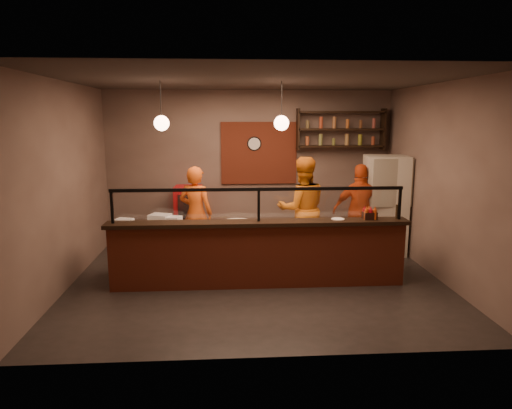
{
  "coord_description": "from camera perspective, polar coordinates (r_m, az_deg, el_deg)",
  "views": [
    {
      "loc": [
        -0.49,
        -7.17,
        2.63
      ],
      "look_at": [
        -0.0,
        0.3,
        1.21
      ],
      "focal_mm": 32.0,
      "sensor_mm": 36.0,
      "label": 1
    }
  ],
  "objects": [
    {
      "name": "worktop_cabinet",
      "position": [
        7.71,
        0.07,
        -5.87
      ],
      "size": [
        4.6,
        0.75,
        0.85
      ],
      "primitive_type": "cube",
      "color": "gray",
      "rests_on": "floor"
    },
    {
      "name": "wall_back",
      "position": [
        9.73,
        -0.83,
        4.69
      ],
      "size": [
        6.0,
        0.0,
        6.0
      ],
      "primitive_type": "plane",
      "rotation": [
        1.57,
        0.0,
        0.0
      ],
      "color": "#746055",
      "rests_on": "floor"
    },
    {
      "name": "prep_tub_b",
      "position": [
        7.73,
        -11.92,
        -1.79
      ],
      "size": [
        0.39,
        0.35,
        0.16
      ],
      "primitive_type": "cube",
      "rotation": [
        0.0,
        0.0,
        -0.35
      ],
      "color": "silver",
      "rests_on": "worktop"
    },
    {
      "name": "prep_tub_c",
      "position": [
        7.64,
        -16.2,
        -2.24
      ],
      "size": [
        0.33,
        0.29,
        0.13
      ],
      "primitive_type": "cube",
      "rotation": [
        0.0,
        0.0,
        -0.35
      ],
      "color": "white",
      "rests_on": "worktop"
    },
    {
      "name": "counter_ledge",
      "position": [
        7.07,
        0.33,
        -2.33
      ],
      "size": [
        4.7,
        0.37,
        0.06
      ],
      "primitive_type": "cube",
      "color": "black",
      "rests_on": "service_counter"
    },
    {
      "name": "wall_shelving",
      "position": [
        9.78,
        10.55,
        9.24
      ],
      "size": [
        1.84,
        0.28,
        0.85
      ],
      "color": "black",
      "rests_on": "wall_back"
    },
    {
      "name": "wall_left",
      "position": [
        7.66,
        -22.83,
        2.19
      ],
      "size": [
        0.0,
        5.0,
        5.0
      ],
      "primitive_type": "plane",
      "rotation": [
        1.57,
        0.0,
        1.57
      ],
      "color": "#746055",
      "rests_on": "floor"
    },
    {
      "name": "cook_mid",
      "position": [
        8.51,
        5.8,
        -0.56
      ],
      "size": [
        0.99,
        0.8,
        1.94
      ],
      "primitive_type": "imported",
      "rotation": [
        0.0,
        0.0,
        3.22
      ],
      "color": "#C46712",
      "rests_on": "floor"
    },
    {
      "name": "cook_right",
      "position": [
        8.9,
        12.93,
        -0.78
      ],
      "size": [
        1.09,
        0.56,
        1.78
      ],
      "primitive_type": "imported",
      "rotation": [
        0.0,
        0.0,
        3.02
      ],
      "color": "#C54112",
      "rests_on": "floor"
    },
    {
      "name": "pizza_dough",
      "position": [
        7.7,
        -2.39,
        -2.19
      ],
      "size": [
        0.73,
        0.73,
        0.01
      ],
      "primitive_type": "cylinder",
      "rotation": [
        0.0,
        0.0,
        0.37
      ],
      "color": "beige",
      "rests_on": "worktop"
    },
    {
      "name": "cook_left",
      "position": [
        8.56,
        -7.53,
        -1.1
      ],
      "size": [
        0.75,
        0.62,
        1.77
      ],
      "primitive_type": "imported",
      "rotation": [
        0.0,
        0.0,
        2.78
      ],
      "color": "#EA5B16",
      "rests_on": "floor"
    },
    {
      "name": "red_cooler",
      "position": [
        9.56,
        -8.4,
        -1.43
      ],
      "size": [
        0.56,
        0.52,
        1.26
      ],
      "primitive_type": "cube",
      "rotation": [
        0.0,
        0.0,
        -0.05
      ],
      "color": "#B00B10",
      "rests_on": "floor"
    },
    {
      "name": "sneeze_guard",
      "position": [
        7.0,
        0.34,
        0.39
      ],
      "size": [
        4.5,
        0.05,
        0.52
      ],
      "color": "white",
      "rests_on": "counter_ledge"
    },
    {
      "name": "small_plate",
      "position": [
        7.29,
        10.21,
        -1.8
      ],
      "size": [
        0.25,
        0.25,
        0.01
      ],
      "primitive_type": "cylinder",
      "rotation": [
        0.0,
        0.0,
        -0.24
      ],
      "color": "white",
      "rests_on": "counter_ledge"
    },
    {
      "name": "rolling_pin",
      "position": [
        7.58,
        -4.87,
        -2.24
      ],
      "size": [
        0.34,
        0.08,
        0.06
      ],
      "primitive_type": "cylinder",
      "rotation": [
        0.0,
        1.57,
        0.05
      ],
      "color": "gold",
      "rests_on": "worktop"
    },
    {
      "name": "wall_front",
      "position": [
        4.8,
        2.19,
        -1.64
      ],
      "size": [
        6.0,
        0.0,
        6.0
      ],
      "primitive_type": "plane",
      "rotation": [
        -1.57,
        0.0,
        0.0
      ],
      "color": "#746055",
      "rests_on": "floor"
    },
    {
      "name": "wall_right",
      "position": [
        8.04,
        22.06,
        2.6
      ],
      "size": [
        0.0,
        5.0,
        5.0
      ],
      "primitive_type": "plane",
      "rotation": [
        1.57,
        0.0,
        -1.57
      ],
      "color": "#746055",
      "rests_on": "floor"
    },
    {
      "name": "condiment_caddy",
      "position": [
        7.42,
        14.01,
        -1.34
      ],
      "size": [
        0.22,
        0.18,
        0.11
      ],
      "primitive_type": "cube",
      "rotation": [
        0.0,
        0.0,
        0.1
      ],
      "color": "black",
      "rests_on": "counter_ledge"
    },
    {
      "name": "fridge",
      "position": [
        9.28,
        15.78,
        -0.02
      ],
      "size": [
        0.9,
        0.85,
        1.92
      ],
      "primitive_type": "cube",
      "rotation": [
        0.0,
        0.0,
        -0.14
      ],
      "color": "beige",
      "rests_on": "floor"
    },
    {
      "name": "pendant_right",
      "position": [
        7.42,
        3.2,
        10.14
      ],
      "size": [
        0.24,
        0.24,
        0.77
      ],
      "color": "black",
      "rests_on": "ceiling"
    },
    {
      "name": "prep_tub_a",
      "position": [
        7.63,
        -10.42,
        -1.99
      ],
      "size": [
        0.33,
        0.29,
        0.14
      ],
      "primitive_type": "cube",
      "rotation": [
        0.0,
        0.0,
        -0.29
      ],
      "color": "silver",
      "rests_on": "worktop"
    },
    {
      "name": "service_counter",
      "position": [
        7.21,
        0.33,
        -6.44
      ],
      "size": [
        4.6,
        0.25,
        1.0
      ],
      "primitive_type": "cube",
      "color": "maroon",
      "rests_on": "floor"
    },
    {
      "name": "pepper_mill",
      "position": [
        7.54,
        17.23,
        -0.87
      ],
      "size": [
        0.06,
        0.06,
        0.23
      ],
      "primitive_type": "cylinder",
      "rotation": [
        0.0,
        0.0,
        -0.29
      ],
      "color": "black",
      "rests_on": "counter_ledge"
    },
    {
      "name": "pendant_left",
      "position": [
        7.44,
        -11.72,
        9.94
      ],
      "size": [
        0.24,
        0.24,
        0.77
      ],
      "color": "black",
      "rests_on": "ceiling"
    },
    {
      "name": "brick_patch",
      "position": [
        9.69,
        0.37,
        6.44
      ],
      "size": [
        1.6,
        0.04,
        1.3
      ],
      "primitive_type": "cube",
      "color": "maroon",
      "rests_on": "wall_back"
    },
    {
      "name": "worktop",
      "position": [
        7.59,
        0.07,
        -2.61
      ],
      "size": [
        4.6,
        0.75,
        0.05
      ],
      "primitive_type": "cube",
      "color": "silver",
      "rests_on": "worktop_cabinet"
    },
    {
      "name": "wall_clock",
      "position": [
        9.66,
        -0.22,
        7.62
      ],
      "size": [
        0.3,
        0.04,
        0.3
      ],
      "primitive_type": "cylinder",
      "rotation": [
        1.57,
        0.0,
        0.0
      ],
      "color": "black",
      "rests_on": "wall_back"
    },
    {
      "name": "ceiling",
      "position": [
        7.21,
        0.18,
        15.29
      ],
      "size": [
        6.0,
        6.0,
        0.0
      ],
      "primitive_type": "plane",
      "rotation": [
        3.14,
        0.0,
        0.0
      ],
      "color": "#3A322C",
      "rests_on": "wall_back"
    },
    {
      "name": "floor",
      "position": [
        7.65,
        0.17,
        -9.35
      ],
      "size": [
        6.0,
        6.0,
        0.0
      ],
      "primitive_type": "plane",
      "color": "black",
      "rests_on": "ground"
    }
  ]
}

